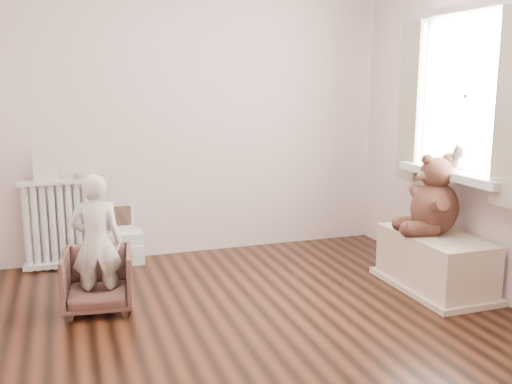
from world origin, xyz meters
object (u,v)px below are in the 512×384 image
object	(u,v)px
radiator	(66,223)
plush_cat	(453,157)
toy_bench	(435,263)
child	(97,243)
armchair	(98,280)
teddy_bear	(435,201)
toy_vanity	(124,232)

from	to	relation	value
radiator	plush_cat	world-z (taller)	plush_cat
radiator	toy_bench	size ratio (longest dim) A/B	0.84
child	plush_cat	xyz separation A→B (m)	(2.59, -0.30, 0.51)
armchair	teddy_bear	xyz separation A→B (m)	(2.46, -0.35, 0.46)
radiator	armchair	world-z (taller)	radiator
teddy_bear	plush_cat	distance (m)	0.36
toy_bench	plush_cat	distance (m)	0.81
armchair	child	world-z (taller)	child
radiator	armchair	xyz separation A→B (m)	(0.19, -1.03, -0.18)
armchair	plush_cat	xyz separation A→B (m)	(2.59, -0.35, 0.79)
child	plush_cat	bearing A→B (deg)	-179.61
toy_bench	teddy_bear	distance (m)	0.47
plush_cat	toy_vanity	bearing A→B (deg)	144.29
toy_vanity	child	distance (m)	1.10
radiator	child	xyz separation A→B (m)	(0.19, -1.08, 0.10)
armchair	child	xyz separation A→B (m)	(0.00, -0.05, 0.28)
toy_bench	radiator	bearing A→B (deg)	151.57
toy_vanity	toy_bench	world-z (taller)	toy_vanity
child	toy_bench	bearing A→B (deg)	178.77
child	plush_cat	size ratio (longest dim) A/B	3.97
radiator	plush_cat	distance (m)	3.16
armchair	child	bearing A→B (deg)	-83.01
teddy_bear	plush_cat	size ratio (longest dim) A/B	2.51
plush_cat	armchair	bearing A→B (deg)	166.80
plush_cat	radiator	bearing A→B (deg)	148.17
toy_vanity	child	size ratio (longest dim) A/B	0.53
radiator	toy_vanity	world-z (taller)	radiator
toy_vanity	teddy_bear	size ratio (longest dim) A/B	0.85
armchair	plush_cat	bearing A→B (deg)	-0.69
radiator	toy_bench	xyz separation A→B (m)	(2.64, -1.43, -0.19)
toy_vanity	plush_cat	xyz separation A→B (m)	(2.31, -1.34, 0.72)
armchair	plush_cat	size ratio (longest dim) A/B	1.98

